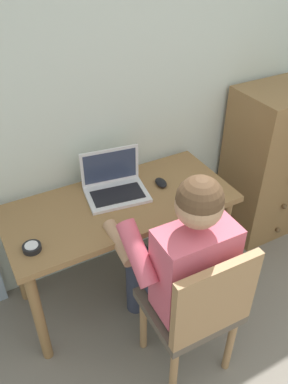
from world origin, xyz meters
TOP-DOWN VIEW (x-y plane):
  - wall_back at (0.00, 2.20)m, footprint 4.80×0.05m
  - desk at (-0.42, 1.84)m, footprint 1.28×0.58m
  - dresser at (0.78, 1.92)m, footprint 0.51×0.46m
  - chair at (-0.34, 1.17)m, footprint 0.43×0.41m
  - person_seated at (-0.34, 1.36)m, footprint 0.54×0.59m
  - laptop at (-0.40, 1.94)m, footprint 0.37×0.30m
  - computer_mouse at (-0.13, 1.87)m, footprint 0.07×0.10m
  - desk_clock at (-0.95, 1.71)m, footprint 0.09×0.09m

SIDE VIEW (x-z plane):
  - chair at x=-0.34m, z-range 0.06..0.95m
  - dresser at x=0.78m, z-range 0.00..1.11m
  - desk at x=-0.42m, z-range 0.25..0.97m
  - person_seated at x=-0.34m, z-range 0.08..1.29m
  - desk_clock at x=-0.95m, z-range 0.72..0.75m
  - computer_mouse at x=-0.13m, z-range 0.72..0.75m
  - laptop at x=-0.40m, z-range 0.65..0.89m
  - wall_back at x=0.00m, z-range 0.00..2.50m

